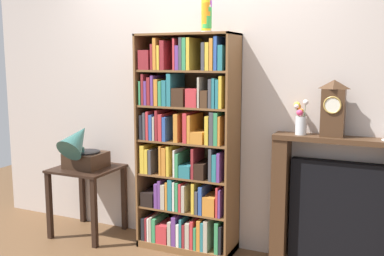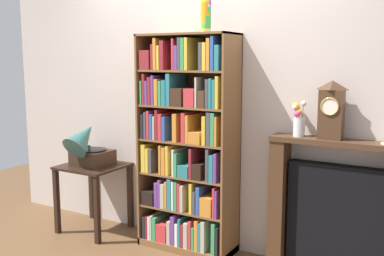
% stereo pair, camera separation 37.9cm
% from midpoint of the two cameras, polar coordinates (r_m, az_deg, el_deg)
% --- Properties ---
extents(ground_plane, '(7.73, 6.40, 0.02)m').
position_cam_midpoint_polar(ground_plane, '(4.01, 1.31, -15.73)').
color(ground_plane, brown).
extents(wall_back, '(4.73, 0.08, 2.66)m').
position_cam_midpoint_polar(wall_back, '(3.92, 5.41, 4.00)').
color(wall_back, beige).
rests_on(wall_back, ground).
extents(bookshelf, '(0.84, 0.35, 1.86)m').
position_cam_midpoint_polar(bookshelf, '(3.84, 2.12, -2.89)').
color(bookshelf, brown).
rests_on(bookshelf, ground).
extents(cup_stack, '(0.09, 0.09, 0.27)m').
position_cam_midpoint_polar(cup_stack, '(3.70, 4.79, 14.07)').
color(cup_stack, white).
rests_on(cup_stack, bookshelf).
extents(side_table_left, '(0.57, 0.54, 0.65)m').
position_cam_midpoint_polar(side_table_left, '(4.40, -10.03, -6.53)').
color(side_table_left, black).
rests_on(side_table_left, ground).
extents(gramophone, '(0.34, 0.47, 0.47)m').
position_cam_midpoint_polar(gramophone, '(4.28, -10.71, -2.38)').
color(gramophone, '#382316').
rests_on(gramophone, side_table_left).
extents(fireplace_mantel, '(1.02, 0.20, 1.07)m').
position_cam_midpoint_polar(fireplace_mantel, '(3.64, 20.91, -9.90)').
color(fireplace_mantel, '#472D1C').
rests_on(fireplace_mantel, ground).
extents(mantel_clock, '(0.17, 0.12, 0.43)m').
position_cam_midpoint_polar(mantel_clock, '(3.47, 20.34, 2.16)').
color(mantel_clock, '#472D1C').
rests_on(mantel_clock, fireplace_mantel).
extents(flower_vase, '(0.12, 0.13, 0.28)m').
position_cam_midpoint_polar(flower_vase, '(3.54, 16.42, 0.87)').
color(flower_vase, silver).
rests_on(flower_vase, fireplace_mantel).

